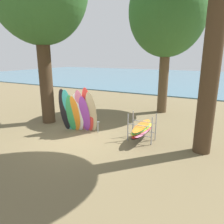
# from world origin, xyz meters

# --- Properties ---
(ground_plane) EXTENTS (80.00, 80.00, 0.00)m
(ground_plane) POSITION_xyz_m (0.00, 0.00, 0.00)
(ground_plane) COLOR brown
(lake_water) EXTENTS (80.00, 36.00, 0.10)m
(lake_water) POSITION_xyz_m (0.00, 30.29, 0.05)
(lake_water) COLOR #477084
(lake_water) RESTS_ON ground
(tree_mid_behind) EXTENTS (4.75, 4.75, 9.06)m
(tree_mid_behind) POSITION_xyz_m (2.24, 6.64, 6.27)
(tree_mid_behind) COLOR brown
(tree_mid_behind) RESTS_ON ground
(leaning_board_pile) EXTENTS (2.00, 1.11, 2.33)m
(leaning_board_pile) POSITION_xyz_m (-0.40, 0.79, 1.05)
(leaning_board_pile) COLOR black
(leaning_board_pile) RESTS_ON ground
(board_storage_rack) EXTENTS (1.15, 2.13, 1.25)m
(board_storage_rack) POSITION_xyz_m (2.78, 1.26, 0.55)
(board_storage_rack) COLOR #9EA0A5
(board_storage_rack) RESTS_ON ground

